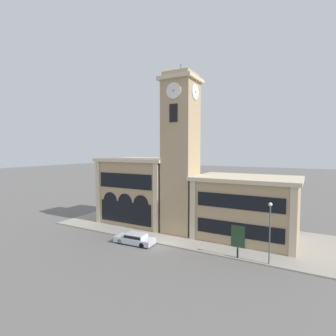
{
  "coord_description": "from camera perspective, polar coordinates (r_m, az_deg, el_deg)",
  "views": [
    {
      "loc": [
        15.08,
        -25.5,
        10.95
      ],
      "look_at": [
        -0.79,
        3.23,
        8.7
      ],
      "focal_mm": 28.0,
      "sensor_mm": 36.0,
      "label": 1
    }
  ],
  "objects": [
    {
      "name": "town_hall_left_wing",
      "position": [
        40.17,
        -5.93,
        -4.78
      ],
      "size": [
        11.43,
        8.44,
        9.73
      ],
      "color": "tan",
      "rests_on": "ground_plane"
    },
    {
      "name": "town_hall_right_wing",
      "position": [
        34.05,
        16.65,
        -8.22
      ],
      "size": [
        12.39,
        8.44,
        7.72
      ],
      "color": "tan",
      "rests_on": "ground_plane"
    },
    {
      "name": "ground_plane",
      "position": [
        31.58,
        -1.65,
        -16.37
      ],
      "size": [
        300.0,
        300.0,
        0.0
      ],
      "primitive_type": "plane",
      "color": "#605E5B"
    },
    {
      "name": "sidewalk_kerb",
      "position": [
        37.0,
        3.61,
        -13.19
      ],
      "size": [
        35.93,
        12.98,
        0.15
      ],
      "color": "gray",
      "rests_on": "ground_plane"
    },
    {
      "name": "clock_tower",
      "position": [
        34.21,
        2.76,
        3.02
      ],
      "size": [
        4.64,
        4.64,
        21.92
      ],
      "color": "tan",
      "rests_on": "ground_plane"
    },
    {
      "name": "bollard",
      "position": [
        28.46,
        14.91,
        -17.39
      ],
      "size": [
        0.18,
        0.18,
        1.06
      ],
      "color": "black",
      "rests_on": "sidewalk_kerb"
    },
    {
      "name": "parked_car_near",
      "position": [
        31.87,
        -7.19,
        -14.97
      ],
      "size": [
        4.88,
        2.15,
        1.23
      ],
      "rotation": [
        0.0,
        0.0,
        3.21
      ],
      "color": "#B2B7C1",
      "rests_on": "ground_plane"
    },
    {
      "name": "street_lamp",
      "position": [
        26.92,
        21.31,
        -11.29
      ],
      "size": [
        0.36,
        0.36,
        5.91
      ],
      "color": "#4C4C51",
      "rests_on": "sidewalk_kerb"
    }
  ]
}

